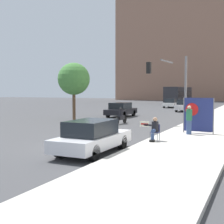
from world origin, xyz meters
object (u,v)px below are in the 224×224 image
at_px(pedestrian_behind, 196,117).
at_px(traffic_light_pole, 170,79).
at_px(protest_banner, 198,115).
at_px(motorcycle_on_road, 121,117).
at_px(street_tree_near_curb, 74,79).
at_px(car_on_road_midblock, 185,105).
at_px(car_on_road_distant, 171,103).
at_px(parked_car_curbside, 92,137).
at_px(car_on_road_nearest, 121,110).
at_px(city_bus_on_road, 179,94).
at_px(seated_protester, 154,128).
at_px(jogger_on_sidewalk, 189,120).

xyz_separation_m(pedestrian_behind, traffic_light_pole, (-2.33, 2.53, 2.46)).
relative_size(protest_banner, motorcycle_on_road, 0.97).
bearing_deg(street_tree_near_curb, pedestrian_behind, -21.57).
distance_m(car_on_road_midblock, car_on_road_distant, 8.72).
height_order(parked_car_curbside, street_tree_near_curb, street_tree_near_curb).
relative_size(car_on_road_nearest, car_on_road_midblock, 1.00).
bearing_deg(city_bus_on_road, protest_banner, -75.38).
distance_m(protest_banner, motorcycle_on_road, 7.98).
bearing_deg(street_tree_near_curb, car_on_road_nearest, 60.12).
bearing_deg(traffic_light_pole, protest_banner, -53.48).
relative_size(parked_car_curbside, car_on_road_distant, 1.02).
relative_size(seated_protester, street_tree_near_curb, 0.23).
height_order(jogger_on_sidewalk, traffic_light_pole, traffic_light_pole).
bearing_deg(seated_protester, car_on_road_nearest, 126.33).
relative_size(jogger_on_sidewalk, parked_car_curbside, 0.37).
xyz_separation_m(seated_protester, car_on_road_distant, (-7.42, 32.40, -0.10)).
xyz_separation_m(protest_banner, city_bus_on_road, (-10.24, 39.26, 0.61)).
height_order(car_on_road_midblock, street_tree_near_curb, street_tree_near_curb).
bearing_deg(parked_car_curbside, seated_protester, 62.16).
xyz_separation_m(traffic_light_pole, car_on_road_midblock, (-2.50, 17.29, -2.72)).
distance_m(jogger_on_sidewalk, car_on_road_nearest, 14.16).
relative_size(seated_protester, car_on_road_nearest, 0.27).
relative_size(jogger_on_sidewalk, city_bus_on_road, 0.14).
distance_m(jogger_on_sidewalk, car_on_road_midblock, 22.04).
relative_size(traffic_light_pole, parked_car_curbside, 1.11).
bearing_deg(car_on_road_nearest, jogger_on_sidewalk, -50.66).
distance_m(car_on_road_nearest, car_on_road_midblock, 11.40).
xyz_separation_m(protest_banner, street_tree_near_curb, (-11.99, 5.62, 2.42)).
relative_size(jogger_on_sidewalk, pedestrian_behind, 0.98).
distance_m(traffic_light_pole, car_on_road_nearest, 9.91).
bearing_deg(car_on_road_distant, pedestrian_behind, -72.68).
relative_size(parked_car_curbside, car_on_road_nearest, 1.01).
height_order(parked_car_curbside, motorcycle_on_road, parked_car_curbside).
relative_size(pedestrian_behind, protest_banner, 0.81).
bearing_deg(motorcycle_on_road, street_tree_near_curb, 165.12).
bearing_deg(car_on_road_distant, car_on_road_nearest, -91.37).
relative_size(traffic_light_pole, motorcycle_on_road, 2.30).
bearing_deg(pedestrian_behind, parked_car_curbside, -138.29).
bearing_deg(street_tree_near_curb, car_on_road_midblock, 65.60).
distance_m(jogger_on_sidewalk, motorcycle_on_road, 8.07).
height_order(car_on_road_nearest, car_on_road_distant, car_on_road_nearest).
xyz_separation_m(car_on_road_distant, street_tree_near_curb, (-3.09, -23.03, 2.99)).
bearing_deg(parked_car_curbside, traffic_light_pole, 86.76).
relative_size(jogger_on_sidewalk, street_tree_near_curb, 0.32).
distance_m(motorcycle_on_road, street_tree_near_curb, 6.28).
relative_size(seated_protester, jogger_on_sidewalk, 0.71).
relative_size(city_bus_on_road, street_tree_near_curb, 2.32).
relative_size(jogger_on_sidewalk, car_on_road_midblock, 0.38).
relative_size(car_on_road_distant, motorcycle_on_road, 2.03).
bearing_deg(car_on_road_midblock, traffic_light_pole, -81.77).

